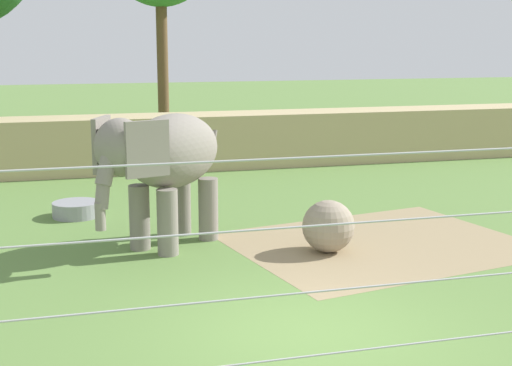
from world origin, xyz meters
The scene contains 7 objects.
ground_plane centered at (0.00, 0.00, 0.00)m, with size 120.00×120.00×0.00m, color #5B7F3D.
dirt_patch centered at (2.89, 3.95, 0.00)m, with size 5.70×4.57×0.01m, color #937F5B.
embankment_wall centered at (0.00, 13.75, 0.86)m, with size 36.00×1.80×1.72m, color tan.
elephant centered at (-1.33, 4.85, 1.79)m, with size 3.11×2.97×2.70m.
enrichment_ball centered at (1.67, 3.70, 0.51)m, with size 1.03×1.03×1.03m, color gray.
cable_fence centered at (0.00, -3.23, 1.62)m, with size 9.10×0.19×3.20m.
water_tub centered at (-2.98, 7.96, 0.18)m, with size 1.10×1.10×0.35m.
Camera 1 is at (-3.35, -9.24, 4.11)m, focal length 51.46 mm.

